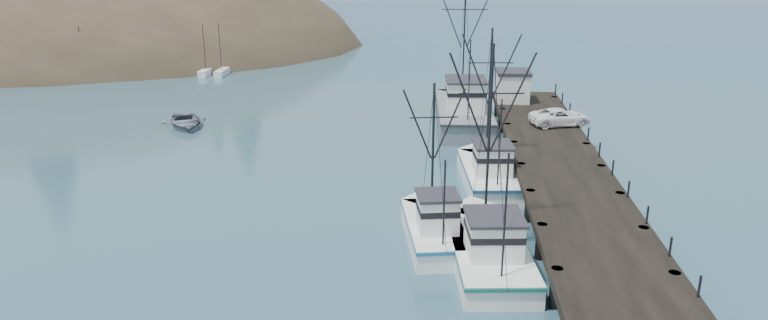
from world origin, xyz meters
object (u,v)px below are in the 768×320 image
(trawler_mid, at_px, (433,227))
(pickup_truck, at_px, (561,117))
(trawler_far, at_px, (488,172))
(work_vessel, at_px, (463,111))
(motorboat, at_px, (186,126))
(pier, at_px, (561,169))
(trawler_near, at_px, (487,247))
(pier_shed, at_px, (513,85))

(trawler_mid, xyz_separation_m, pickup_truck, (9.79, 18.10, 1.86))
(trawler_far, height_order, work_vessel, work_vessel)
(motorboat, bearing_deg, pickup_truck, -33.63)
(trawler_far, xyz_separation_m, motorboat, (-26.13, 12.60, -0.82))
(trawler_mid, bearing_deg, pickup_truck, 61.58)
(trawler_mid, xyz_separation_m, motorboat, (-22.49, 22.33, -0.82))
(pier, xyz_separation_m, trawler_near, (-5.44, -10.52, -0.87))
(pier_shed, xyz_separation_m, pickup_truck, (3.00, -8.12, -0.74))
(trawler_near, height_order, pier_shed, trawler_near)
(trawler_far, relative_size, pickup_truck, 2.24)
(pier, height_order, pickup_truck, pickup_truck)
(trawler_mid, bearing_deg, pier_shed, 75.47)
(trawler_far, distance_m, work_vessel, 15.64)
(pickup_truck, bearing_deg, trawler_far, 128.17)
(trawler_near, xyz_separation_m, trawler_far, (0.79, 12.03, 0.00))
(pier, distance_m, motorboat, 33.91)
(trawler_far, distance_m, pickup_truck, 10.55)
(trawler_near, bearing_deg, pickup_truck, 71.21)
(trawler_near, relative_size, pickup_truck, 2.40)
(trawler_far, relative_size, work_vessel, 0.69)
(pier, xyz_separation_m, trawler_far, (-4.65, 1.51, -0.87))
(work_vessel, distance_m, pier_shed, 5.05)
(pier_shed, height_order, motorboat, pier_shed)
(pier, height_order, trawler_near, trawler_near)
(pier, distance_m, work_vessel, 18.10)
(pier, bearing_deg, work_vessel, 109.20)
(pier_shed, bearing_deg, work_vessel, -168.42)
(pier, height_order, trawler_far, trawler_far)
(trawler_near, xyz_separation_m, pier_shed, (3.94, 28.52, 2.60))
(pier_shed, distance_m, motorboat, 29.74)
(trawler_near, height_order, trawler_far, trawler_near)
(pier, bearing_deg, trawler_near, -117.34)
(pier, height_order, pier_shed, pier_shed)
(trawler_mid, distance_m, pickup_truck, 20.66)
(pier_shed, bearing_deg, pickup_truck, -69.72)
(trawler_mid, xyz_separation_m, work_vessel, (2.34, 25.30, 0.41))
(pier_shed, bearing_deg, trawler_mid, -104.53)
(pier_shed, distance_m, pickup_truck, 8.69)
(pier_shed, height_order, pickup_truck, pier_shed)
(pier, distance_m, pier_shed, 18.14)
(trawler_far, xyz_separation_m, pier_shed, (3.15, 16.49, 2.60))
(motorboat, bearing_deg, trawler_near, -70.35)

